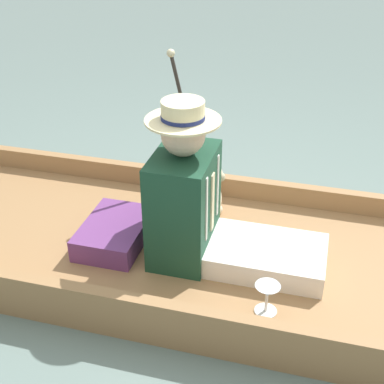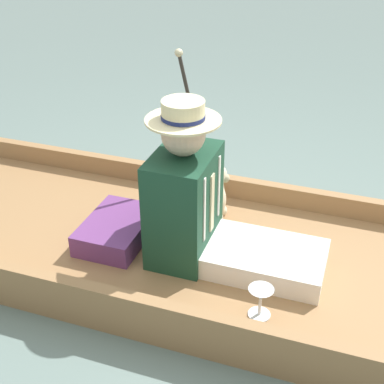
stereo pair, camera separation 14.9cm
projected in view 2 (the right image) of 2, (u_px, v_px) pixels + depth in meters
ground_plane at (210, 267)px, 2.72m from camera, size 16.00×16.00×0.00m
punt_boat at (210, 257)px, 2.69m from camera, size 1.17×3.39×0.22m
seat_cushion at (117, 230)px, 2.73m from camera, size 0.43×0.30×0.11m
seated_person at (203, 208)px, 2.50m from camera, size 0.41×0.85×0.79m
teddy_bear at (216, 192)px, 2.85m from camera, size 0.24×0.14×0.34m
wine_glass at (261, 296)px, 2.22m from camera, size 0.11×0.11×0.14m
walking_cane at (193, 115)px, 2.89m from camera, size 0.04×0.22×0.86m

